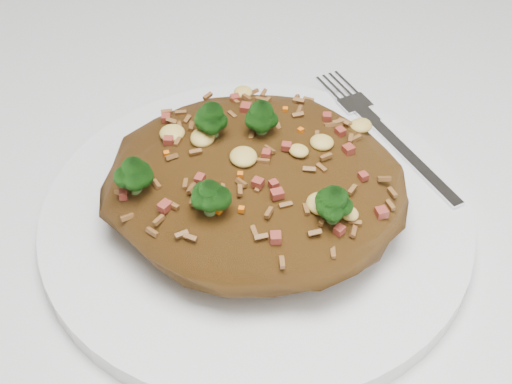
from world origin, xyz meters
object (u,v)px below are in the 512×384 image
Objects in this scene: fork at (392,140)px; fried_rice at (255,174)px; plate at (256,217)px; dining_table at (137,368)px.

fried_rice is at bearing -82.69° from fork.
dining_table is at bearing -138.15° from plate.
dining_table is at bearing -138.20° from fried_rice.
plate is 0.12m from fork.
fried_rice reaches higher than dining_table.
plate reaches higher than dining_table.
fried_rice is 1.36× the size of fork.
fork reaches higher than plate.
dining_table is at bearing -84.05° from fork.
dining_table is 8.71× the size of fork.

